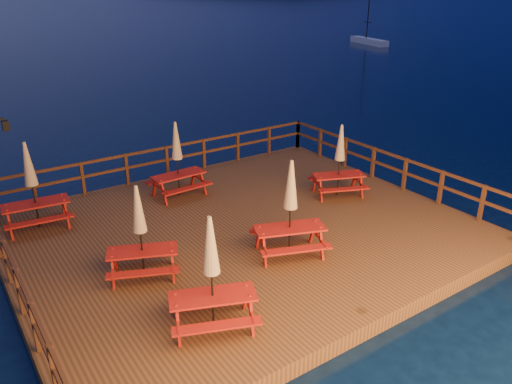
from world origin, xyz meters
The scene contains 11 objects.
ground centered at (0.00, 0.00, 0.00)m, with size 500.00×500.00×0.00m, color black.
deck centered at (0.00, 0.00, 0.20)m, with size 12.00×10.00×0.40m, color #402E14.
deck_piles centered at (0.00, 0.00, -0.30)m, with size 11.44×9.44×1.40m.
railing centered at (0.00, 1.78, 1.16)m, with size 11.80×9.75×1.10m.
sailboat centered at (37.58, 31.33, 0.31)m, with size 2.53×6.45×9.46m.
picnic_table_0 centered at (-4.67, 3.24, 1.69)m, with size 1.88×1.60×2.48m.
picnic_table_1 centered at (3.80, 0.24, 1.60)m, with size 2.00×1.85×2.31m.
picnic_table_2 centered at (-0.42, 3.07, 1.66)m, with size 1.75×1.47×2.42m.
picnic_table_3 centered at (0.19, -1.87, 1.70)m, with size 2.14×1.96×2.50m.
picnic_table_4 centered at (-3.22, -0.77, 1.58)m, with size 1.98×1.83×2.28m.
picnic_table_5 centered at (-2.81, -3.28, 1.66)m, with size 2.10×1.93×2.43m.
Camera 1 is at (-6.69, -10.47, 6.76)m, focal length 35.00 mm.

